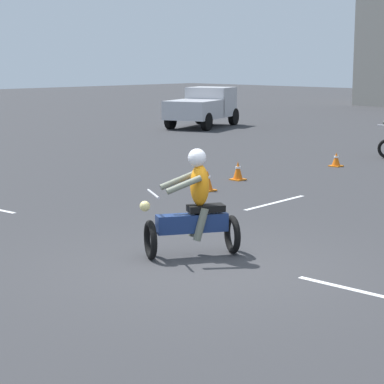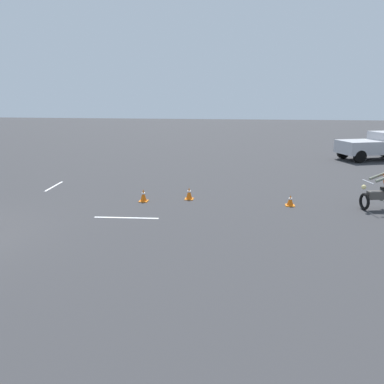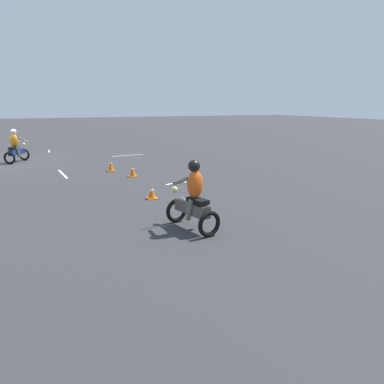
{
  "view_description": "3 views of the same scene",
  "coord_description": "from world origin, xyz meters",
  "px_view_note": "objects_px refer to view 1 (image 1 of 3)",
  "views": [
    {
      "loc": [
        7.23,
        -7.62,
        2.98
      ],
      "look_at": [
        -0.61,
        0.28,
        1.0
      ],
      "focal_mm": 70.0,
      "sensor_mm": 36.0,
      "label": 1
    },
    {
      "loc": [
        8.82,
        8.33,
        3.82
      ],
      "look_at": [
        -2.61,
        6.73,
        0.9
      ],
      "focal_mm": 35.0,
      "sensor_mm": 36.0,
      "label": 2
    },
    {
      "loc": [
        -1.28,
        20.87,
        2.89
      ],
      "look_at": [
        -4.6,
        13.18,
        0.9
      ],
      "focal_mm": 35.0,
      "sensor_mm": 36.0,
      "label": 3
    }
  ],
  "objects_px": {
    "motorcycle_rider_foreground": "(194,210)",
    "traffic_cone_near_right": "(336,160)",
    "pickup_truck": "(203,106)",
    "traffic_cone_mid_center": "(238,171)",
    "traffic_cone_mid_left": "(208,181)"
  },
  "relations": [
    {
      "from": "motorcycle_rider_foreground",
      "to": "traffic_cone_mid_left",
      "type": "bearing_deg",
      "value": -18.83
    },
    {
      "from": "traffic_cone_near_right",
      "to": "motorcycle_rider_foreground",
      "type": "bearing_deg",
      "value": -67.66
    },
    {
      "from": "motorcycle_rider_foreground",
      "to": "traffic_cone_near_right",
      "type": "relative_size",
      "value": 4.14
    },
    {
      "from": "traffic_cone_near_right",
      "to": "traffic_cone_mid_center",
      "type": "height_order",
      "value": "traffic_cone_mid_center"
    },
    {
      "from": "pickup_truck",
      "to": "traffic_cone_mid_center",
      "type": "height_order",
      "value": "pickup_truck"
    },
    {
      "from": "pickup_truck",
      "to": "traffic_cone_mid_center",
      "type": "bearing_deg",
      "value": -62.73
    },
    {
      "from": "traffic_cone_near_right",
      "to": "traffic_cone_mid_left",
      "type": "xyz_separation_m",
      "value": [
        0.17,
        -5.43,
        0.04
      ]
    },
    {
      "from": "pickup_truck",
      "to": "traffic_cone_mid_center",
      "type": "xyz_separation_m",
      "value": [
        10.96,
        -10.1,
        -0.7
      ]
    },
    {
      "from": "pickup_truck",
      "to": "traffic_cone_mid_left",
      "type": "height_order",
      "value": "pickup_truck"
    },
    {
      "from": "traffic_cone_mid_center",
      "to": "traffic_cone_mid_left",
      "type": "xyz_separation_m",
      "value": [
        0.54,
        -1.66,
        0.0
      ]
    },
    {
      "from": "traffic_cone_mid_left",
      "to": "traffic_cone_mid_center",
      "type": "bearing_deg",
      "value": 107.98
    },
    {
      "from": "traffic_cone_mid_left",
      "to": "traffic_cone_near_right",
      "type": "bearing_deg",
      "value": 91.8
    },
    {
      "from": "motorcycle_rider_foreground",
      "to": "traffic_cone_near_right",
      "type": "xyz_separation_m",
      "value": [
        -4.0,
        9.74,
        -0.53
      ]
    },
    {
      "from": "motorcycle_rider_foreground",
      "to": "pickup_truck",
      "type": "distance_m",
      "value": 22.22
    },
    {
      "from": "motorcycle_rider_foreground",
      "to": "traffic_cone_mid_center",
      "type": "height_order",
      "value": "motorcycle_rider_foreground"
    }
  ]
}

